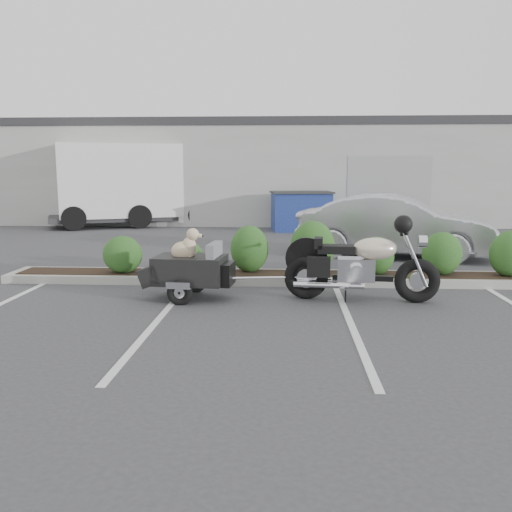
# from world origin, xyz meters

# --- Properties ---
(ground) EXTENTS (90.00, 90.00, 0.00)m
(ground) POSITION_xyz_m (0.00, 0.00, 0.00)
(ground) COLOR #38383A
(ground) RESTS_ON ground
(planter_kerb) EXTENTS (12.00, 1.00, 0.15)m
(planter_kerb) POSITION_xyz_m (1.00, 2.20, 0.07)
(planter_kerb) COLOR #9E9E93
(planter_kerb) RESTS_ON ground
(building) EXTENTS (26.00, 10.00, 4.00)m
(building) POSITION_xyz_m (0.00, 17.00, 2.00)
(building) COLOR #9EA099
(building) RESTS_ON ground
(motorcycle) EXTENTS (2.49, 0.87, 1.43)m
(motorcycle) POSITION_xyz_m (1.50, 0.73, 0.57)
(motorcycle) COLOR black
(motorcycle) RESTS_ON ground
(pet_trailer) EXTENTS (2.00, 1.12, 1.18)m
(pet_trailer) POSITION_xyz_m (-1.28, 0.75, 0.50)
(pet_trailer) COLOR black
(pet_trailer) RESTS_ON ground
(sedan) EXTENTS (4.89, 2.72, 1.53)m
(sedan) POSITION_xyz_m (2.94, 5.30, 0.76)
(sedan) COLOR #B5B5BD
(sedan) RESTS_ON ground
(dumpster) EXTENTS (2.25, 1.69, 1.36)m
(dumpster) POSITION_xyz_m (0.81, 11.00, 0.69)
(dumpster) COLOR navy
(dumpster) RESTS_ON ground
(delivery_truck) EXTENTS (6.92, 4.48, 3.03)m
(delivery_truck) POSITION_xyz_m (-5.26, 12.45, 1.46)
(delivery_truck) COLOR silver
(delivery_truck) RESTS_ON ground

